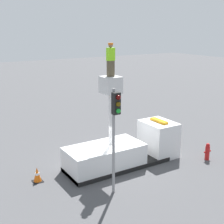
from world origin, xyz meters
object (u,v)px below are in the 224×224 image
object	(u,v)px
worker	(111,60)
traffic_cone_rear	(37,175)
bucket_truck	(124,150)
fire_hydrant	(207,152)
traffic_light_pole	(115,121)

from	to	relation	value
worker	traffic_cone_rear	distance (m)	7.13
bucket_truck	worker	xyz separation A→B (m)	(-0.94, 0.00, 5.26)
fire_hydrant	bucket_truck	bearing A→B (deg)	155.06
traffic_light_pole	traffic_cone_rear	bearing A→B (deg)	131.77
bucket_truck	traffic_light_pole	world-z (taller)	bucket_truck
worker	fire_hydrant	bearing A→B (deg)	-21.11
worker	fire_hydrant	world-z (taller)	worker
bucket_truck	traffic_cone_rear	xyz separation A→B (m)	(-5.08, 0.60, -0.52)
traffic_light_pole	bucket_truck	bearing A→B (deg)	48.21
bucket_truck	traffic_cone_rear	bearing A→B (deg)	173.23
worker	traffic_cone_rear	world-z (taller)	worker
bucket_truck	traffic_light_pole	bearing A→B (deg)	-131.79
worker	traffic_light_pole	bearing A→B (deg)	-117.57
worker	fire_hydrant	distance (m)	8.21
bucket_truck	traffic_light_pole	size ratio (longest dim) A/B	1.35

